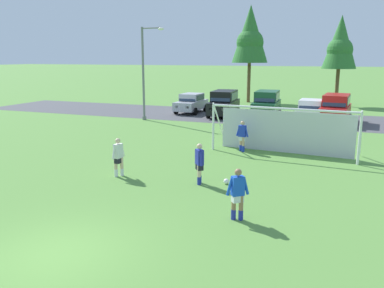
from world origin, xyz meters
name	(u,v)px	position (x,y,z in m)	size (l,w,h in m)	color
ground_plane	(224,141)	(0.00, 15.00, 0.00)	(400.00, 400.00, 0.00)	#598C3D
parking_lot_strip	(259,117)	(0.00, 25.29, 0.00)	(52.00, 8.40, 0.01)	#4C4C51
soccer_ball	(226,181)	(2.44, 7.17, 0.11)	(0.22, 0.22, 0.22)	white
soccer_goal	(284,129)	(3.78, 13.22, 1.29)	(7.54, 2.49, 2.57)	white
player_striker_near	(118,157)	(-2.10, 6.56, 0.82)	(0.33, 0.73, 1.64)	beige
player_midfield_center	(242,136)	(1.65, 12.87, 0.82)	(0.72, 0.33, 1.64)	tan
player_defender_far	(199,164)	(1.43, 6.82, 0.82)	(0.49, 0.66, 1.64)	beige
player_winger_left	(238,194)	(3.74, 3.89, 0.82)	(0.68, 0.46, 1.64)	#936B4C
parked_car_slot_far_left	(191,103)	(-6.30, 25.90, 0.88)	(2.11, 4.24, 1.72)	#B2B2BC
parked_car_slot_left	(224,103)	(-2.93, 24.82, 1.11)	(2.36, 4.71, 2.16)	black
parked_car_slot_center_left	(267,104)	(0.50, 25.85, 1.11)	(2.30, 4.68, 2.16)	#194C2D
parked_car_slot_center	(311,111)	(4.18, 24.37, 0.88)	(2.15, 4.26, 1.72)	silver
parked_car_slot_center_right	(336,108)	(6.00, 24.55, 1.11)	(2.40, 4.73, 2.16)	red
tree_left_edge	(250,36)	(-3.44, 36.08, 7.13)	(3.89, 3.89, 10.37)	brown
tree_mid_left	(340,44)	(5.74, 36.32, 6.20)	(3.39, 3.39, 9.04)	brown
street_lamp	(145,73)	(-8.17, 20.72, 3.73)	(2.00, 0.32, 7.19)	slate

